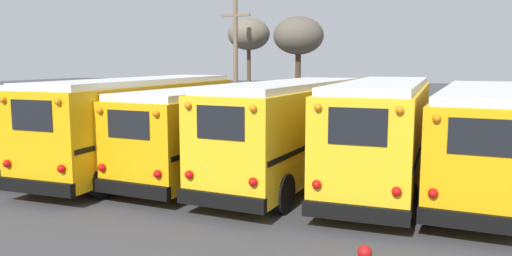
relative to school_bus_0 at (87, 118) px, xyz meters
The scene contains 11 objects.
ground_plane 7.26m from the school_bus_0, ahead, with size 160.00×160.00×0.00m, color #424247.
school_bus_0 is the anchor object (origin of this frame).
school_bus_1 2.82m from the school_bus_0, ahead, with size 2.93×10.63×3.29m.
school_bus_2 5.62m from the school_bus_0, ahead, with size 2.92×9.97×3.00m.
school_bus_3 8.42m from the school_bus_0, ahead, with size 2.81×9.54×3.25m.
school_bus_4 11.24m from the school_bus_0, ahead, with size 2.75×9.92×3.29m.
school_bus_5 14.09m from the school_bus_0, ahead, with size 2.70×11.00×3.12m.
utility_pole 10.92m from the school_bus_0, 82.24° to the left, with size 1.80×0.26×7.34m.
bare_tree_0 14.10m from the school_bus_0, 85.83° to the left, with size 2.62×2.62×6.56m.
bare_tree_1 13.80m from the school_bus_0, 70.05° to the left, with size 2.90×2.90×6.45m.
fence_line 10.57m from the school_bus_0, 48.30° to the left, with size 22.10×0.06×1.42m.
Camera 1 is at (6.51, -16.02, 3.88)m, focal length 35.00 mm.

